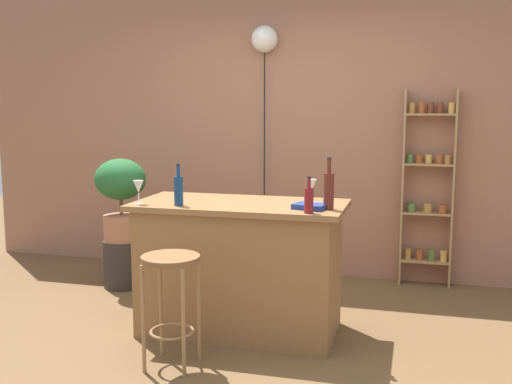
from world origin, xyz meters
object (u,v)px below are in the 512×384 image
at_px(bar_stool, 171,284).
at_px(plant_stool, 123,264).
at_px(potted_plant, 121,192).
at_px(wine_glass_center, 138,187).
at_px(bottle_wine_red, 179,190).
at_px(bottle_spirits_clear, 329,190).
at_px(spice_shelf, 428,187).
at_px(bottle_soda_blue, 309,199).
at_px(pendant_globe_light, 265,42).
at_px(cookbook, 310,206).
at_px(wine_glass_left, 312,186).

xyz_separation_m(bar_stool, plant_stool, (-1.08, 1.44, -0.32)).
height_order(potted_plant, wine_glass_center, potted_plant).
xyz_separation_m(bar_stool, wine_glass_center, (-0.42, 0.44, 0.53)).
height_order(bottle_wine_red, bottle_spirits_clear, bottle_spirits_clear).
bearing_deg(plant_stool, potted_plant, 0.00).
bearing_deg(spice_shelf, bottle_wine_red, -133.46).
bearing_deg(bottle_soda_blue, potted_plant, 150.72).
distance_m(spice_shelf, wine_glass_center, 2.63).
bearing_deg(pendant_globe_light, cookbook, -66.30).
bearing_deg(bottle_wine_red, wine_glass_center, -178.56).
distance_m(spice_shelf, bottle_wine_red, 2.41).
distance_m(bar_stool, bottle_wine_red, 0.70).
relative_size(bar_stool, bottle_soda_blue, 3.02).
height_order(bar_stool, cookbook, cookbook).
height_order(bar_stool, bottle_spirits_clear, bottle_spirits_clear).
distance_m(bottle_soda_blue, cookbook, 0.17).
distance_m(wine_glass_center, cookbook, 1.19).
distance_m(wine_glass_center, pendant_globe_light, 2.16).
bearing_deg(bar_stool, wine_glass_left, 48.40).
distance_m(bottle_spirits_clear, wine_glass_left, 0.30).
distance_m(spice_shelf, potted_plant, 2.72).
xyz_separation_m(bottle_soda_blue, wine_glass_left, (-0.06, 0.42, 0.03)).
relative_size(bar_stool, plant_stool, 1.67).
height_order(spice_shelf, potted_plant, spice_shelf).
bearing_deg(wine_glass_center, wine_glass_left, 18.17).
bearing_deg(bottle_soda_blue, pendant_globe_light, 112.40).
distance_m(plant_stool, pendant_globe_light, 2.41).
xyz_separation_m(bottle_soda_blue, wine_glass_center, (-1.20, 0.05, 0.03)).
xyz_separation_m(plant_stool, bottle_wine_red, (0.95, -0.99, 0.84)).
height_order(potted_plant, bottle_wine_red, bottle_wine_red).
relative_size(bar_stool, bottle_wine_red, 2.47).
relative_size(bottle_wine_red, pendant_globe_light, 0.12).
height_order(bar_stool, plant_stool, bar_stool).
bearing_deg(wine_glass_center, bar_stool, -46.57).
bearing_deg(potted_plant, wine_glass_left, -18.96).
distance_m(bottle_wine_red, wine_glass_left, 0.93).
bearing_deg(wine_glass_left, potted_plant, 161.04).
xyz_separation_m(bottle_wine_red, wine_glass_left, (0.85, 0.37, 0.01)).
bearing_deg(bar_stool, potted_plant, 126.90).
relative_size(bottle_spirits_clear, wine_glass_left, 2.09).
distance_m(wine_glass_left, wine_glass_center, 1.20).
xyz_separation_m(bottle_soda_blue, pendant_globe_light, (-0.75, 1.83, 1.17)).
height_order(plant_stool, potted_plant, potted_plant).
bearing_deg(wine_glass_center, bottle_spirits_clear, 5.36).
relative_size(bottle_wine_red, wine_glass_left, 1.75).
distance_m(wine_glass_left, cookbook, 0.29).
xyz_separation_m(spice_shelf, plant_stool, (-2.61, -0.76, -0.69)).
relative_size(plant_stool, cookbook, 2.02).
distance_m(bar_stool, cookbook, 1.03).
distance_m(bottle_wine_red, cookbook, 0.90).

